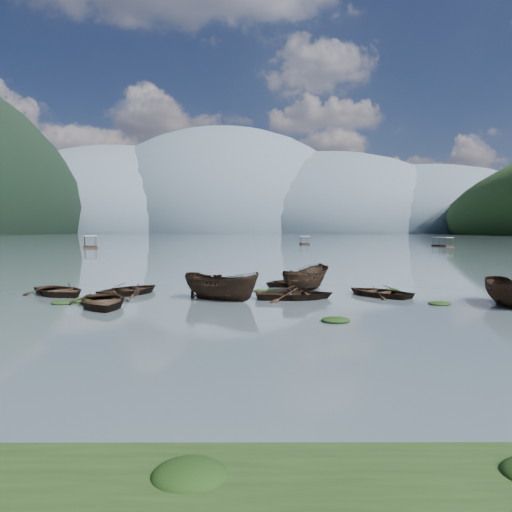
{
  "coord_description": "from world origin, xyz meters",
  "views": [
    {
      "loc": [
        -0.07,
        -18.28,
        3.66
      ],
      "look_at": [
        0.0,
        12.0,
        2.0
      ],
      "focal_mm": 32.0,
      "sensor_mm": 36.0,
      "label": 1
    }
  ],
  "objects_px": {
    "rowboat_3": "(379,296)",
    "pontoon_left": "(90,248)",
    "rowboat_0": "(102,307)",
    "pontoon_centre": "(305,245)"
  },
  "relations": [
    {
      "from": "rowboat_3",
      "to": "pontoon_left",
      "type": "height_order",
      "value": "pontoon_left"
    },
    {
      "from": "pontoon_left",
      "to": "rowboat_0",
      "type": "bearing_deg",
      "value": -91.61
    },
    {
      "from": "pontoon_left",
      "to": "pontoon_centre",
      "type": "height_order",
      "value": "pontoon_left"
    },
    {
      "from": "pontoon_left",
      "to": "pontoon_centre",
      "type": "xyz_separation_m",
      "value": [
        49.69,
        23.81,
        0.0
      ]
    },
    {
      "from": "rowboat_3",
      "to": "pontoon_centre",
      "type": "height_order",
      "value": "pontoon_centre"
    },
    {
      "from": "pontoon_centre",
      "to": "rowboat_3",
      "type": "bearing_deg",
      "value": -92.79
    },
    {
      "from": "pontoon_centre",
      "to": "rowboat_0",
      "type": "bearing_deg",
      "value": -100.58
    },
    {
      "from": "rowboat_3",
      "to": "rowboat_0",
      "type": "bearing_deg",
      "value": -26.3
    },
    {
      "from": "rowboat_0",
      "to": "pontoon_centre",
      "type": "relative_size",
      "value": 0.77
    },
    {
      "from": "rowboat_0",
      "to": "rowboat_3",
      "type": "relative_size",
      "value": 1.12
    }
  ]
}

